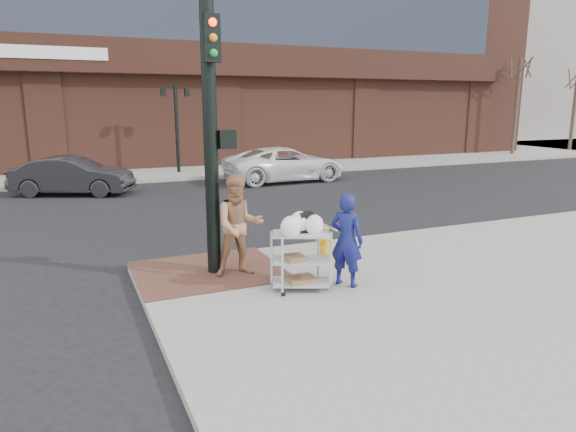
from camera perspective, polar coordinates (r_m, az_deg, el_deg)
name	(u,v)px	position (r m, az deg, el deg)	size (l,w,h in m)	color
ground	(253,289)	(9.61, -3.90, -8.06)	(220.00, 220.00, 0.00)	black
sidewalk_far	(264,143)	(43.48, -2.71, 8.06)	(65.00, 36.00, 0.15)	gray
brick_curb_ramp	(208,271)	(10.21, -8.83, -6.01)	(2.80, 2.40, 0.01)	#533127
filler_block	(474,52)	(63.59, 19.92, 16.78)	(14.00, 20.00, 18.00)	slate
bare_tree_a	(521,56)	(36.91, 24.48, 15.85)	(1.80, 1.80, 7.20)	#382B21
lamp_post	(176,120)	(25.01, -12.29, 10.43)	(1.32, 0.22, 4.00)	black
traffic_signal_pole	(212,133)	(9.62, -8.44, 9.15)	(0.61, 0.51, 5.00)	black
woman_blue	(347,240)	(9.15, 6.54, -2.66)	(0.61, 0.40, 1.68)	navy
pedestrian_tan	(239,226)	(9.66, -5.44, -1.08)	(0.93, 0.73, 1.92)	#9F6E4A
sedan_dark	(72,176)	(20.79, -22.83, 4.13)	(1.51, 4.34, 1.43)	black
minivan_white	(285,164)	(22.60, -0.29, 5.78)	(2.49, 5.39, 1.50)	white
utility_cart	(301,255)	(8.97, 1.46, -4.35)	(1.12, 0.90, 1.37)	#A5A6AB
fire_hydrant	(324,241)	(10.75, 4.05, -2.83)	(0.36, 0.25, 0.76)	orange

